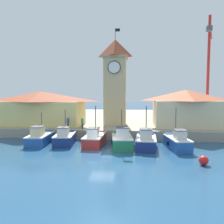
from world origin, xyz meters
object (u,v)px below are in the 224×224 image
object	(u,v)px
fishing_boat_mid_right	(177,142)
mooring_buoy	(204,160)
dock_worker_along_quay	(68,123)
clock_tower	(115,80)
fishing_boat_far_left	(40,138)
fishing_boat_left_outer	(65,138)
fishing_boat_left_inner	(95,139)
warehouse_left	(42,108)
port_crane_near	(208,77)
fishing_boat_mid_left	(122,140)
warehouse_right	(185,108)
dock_worker_near_tower	(82,123)
fishing_boat_center	(146,141)

from	to	relation	value
fishing_boat_mid_right	mooring_buoy	size ratio (longest dim) A/B	6.04
dock_worker_along_quay	clock_tower	bearing A→B (deg)	38.85
fishing_boat_far_left	dock_worker_along_quay	size ratio (longest dim) A/B	3.05
fishing_boat_far_left	fishing_boat_left_outer	size ratio (longest dim) A/B	1.14
fishing_boat_far_left	fishing_boat_left_inner	world-z (taller)	fishing_boat_left_inner
warehouse_left	port_crane_near	xyz separation A→B (m)	(29.49, 15.63, 5.70)
fishing_boat_far_left	fishing_boat_left_inner	xyz separation A→B (m)	(6.62, -0.00, 0.00)
fishing_boat_left_inner	warehouse_left	xyz separation A→B (m)	(-9.72, 7.55, 3.10)
fishing_boat_far_left	fishing_boat_mid_left	size ratio (longest dim) A/B	1.06
clock_tower	mooring_buoy	world-z (taller)	clock_tower
fishing_boat_left_inner	warehouse_right	distance (m)	14.98
fishing_boat_left_outer	warehouse_right	xyz separation A→B (m)	(15.66, 8.24, 3.22)
fishing_boat_mid_right	port_crane_near	bearing A→B (deg)	66.34
fishing_boat_far_left	warehouse_right	distance (m)	20.68
port_crane_near	dock_worker_near_tower	size ratio (longest dim) A/B	12.86
fishing_boat_far_left	clock_tower	xyz separation A→B (m)	(8.23, 8.67, 7.33)
fishing_boat_mid_left	dock_worker_near_tower	xyz separation A→B (m)	(-5.66, 4.83, 1.25)
clock_tower	warehouse_left	bearing A→B (deg)	-174.31
warehouse_right	dock_worker_near_tower	distance (m)	15.22
fishing_boat_far_left	warehouse_left	bearing A→B (deg)	112.35
mooring_buoy	warehouse_right	bearing A→B (deg)	83.58
clock_tower	mooring_buoy	distance (m)	18.88
fishing_boat_mid_left	fishing_boat_center	world-z (taller)	fishing_boat_center
fishing_boat_center	warehouse_right	size ratio (longest dim) A/B	0.49
fishing_boat_mid_left	clock_tower	xyz separation A→B (m)	(-1.65, 9.57, 7.24)
fishing_boat_left_outer	fishing_boat_left_inner	xyz separation A→B (m)	(3.61, -0.06, -0.00)
clock_tower	dock_worker_along_quay	bearing A→B (deg)	-141.15
fishing_boat_left_inner	warehouse_left	bearing A→B (deg)	142.16
dock_worker_along_quay	fishing_boat_left_outer	bearing A→B (deg)	-78.78
fishing_boat_mid_left	warehouse_left	bearing A→B (deg)	146.96
fishing_boat_mid_right	fishing_boat_mid_left	bearing A→B (deg)	-179.64
fishing_boat_left_outer	fishing_boat_mid_left	xyz separation A→B (m)	(6.86, -0.95, 0.08)
fishing_boat_left_inner	fishing_boat_center	xyz separation A→B (m)	(5.88, -0.91, 0.03)
fishing_boat_mid_left	port_crane_near	bearing A→B (deg)	55.55
warehouse_left	fishing_boat_center	bearing A→B (deg)	-28.46
fishing_boat_center	mooring_buoy	bearing A→B (deg)	-49.07
fishing_boat_far_left	fishing_boat_left_inner	size ratio (longest dim) A/B	1.00
fishing_boat_left_inner	mooring_buoy	size ratio (longest dim) A/B	6.30
fishing_boat_left_inner	warehouse_right	world-z (taller)	warehouse_right
clock_tower	port_crane_near	distance (m)	23.29
dock_worker_near_tower	fishing_boat_mid_right	bearing A→B (deg)	-22.37
fishing_boat_center	dock_worker_along_quay	xyz separation A→B (m)	(-10.25, 4.78, 1.30)
fishing_boat_left_outer	fishing_boat_mid_left	world-z (taller)	fishing_boat_mid_left
fishing_boat_far_left	dock_worker_along_quay	xyz separation A→B (m)	(2.25, 3.86, 1.33)
fishing_boat_left_outer	warehouse_right	bearing A→B (deg)	27.75
port_crane_near	dock_worker_near_tower	distance (m)	30.29
port_crane_near	dock_worker_along_quay	size ratio (longest dim) A/B	12.86
port_crane_near	fishing_boat_mid_right	bearing A→B (deg)	-113.66
fishing_boat_center	warehouse_right	xyz separation A→B (m)	(6.16, 9.21, 3.19)
fishing_boat_left_inner	warehouse_right	size ratio (longest dim) A/B	0.53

